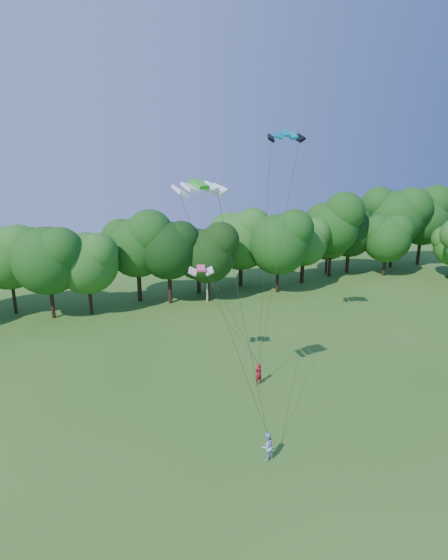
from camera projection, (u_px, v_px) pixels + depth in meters
name	position (u px, v px, depth m)	size (l,w,h in m)	color
ground	(297.00, 498.00, 23.50)	(160.00, 160.00, 0.00)	#2E5B19
utility_pole	(207.00, 271.00, 54.19)	(1.59, 0.20, 7.96)	beige
kite_flyer_left	(258.00, 373.00, 35.08)	(0.68, 0.45, 1.86)	#A41526
kite_flyer_right	(267.00, 446.00, 26.31)	(0.88, 0.68, 1.80)	#ADCEF1
kite_teal	(285.00, 133.00, 36.66)	(3.30, 2.04, 0.65)	#057B97
kite_green	(199.00, 184.00, 25.36)	(3.30, 1.92, 0.54)	green
kite_pink	(201.00, 268.00, 34.87)	(2.20, 1.50, 0.39)	#FA4579
tree_back_center	(208.00, 248.00, 54.04)	(7.47, 7.47, 10.87)	#331F13
tree_back_east	(329.00, 228.00, 66.94)	(7.95, 7.95, 11.56)	#332214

